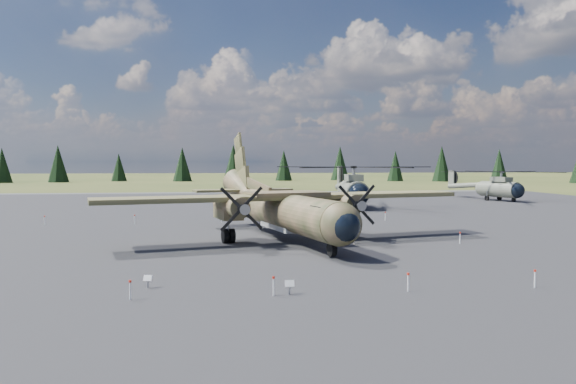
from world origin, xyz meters
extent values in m
plane|color=brown|center=(0.00, 0.00, 0.00)|extent=(500.00, 500.00, 0.00)
cube|color=#56565B|center=(0.00, 10.00, 0.00)|extent=(120.00, 120.00, 0.04)
cylinder|color=#363C20|center=(4.70, 2.63, 2.15)|extent=(6.52, 16.97, 2.62)
sphere|color=#363C20|center=(6.69, -5.55, 2.15)|extent=(3.10, 3.10, 2.57)
sphere|color=black|center=(6.81, -6.05, 2.10)|extent=(2.28, 2.28, 1.88)
cube|color=black|center=(6.33, -4.10, 2.85)|extent=(2.17, 1.90, 0.51)
cone|color=#363C20|center=(2.09, 13.35, 3.13)|extent=(4.01, 6.85, 3.94)
cube|color=gray|center=(4.47, 3.54, 1.08)|extent=(3.05, 5.87, 0.47)
cube|color=#31351B|center=(4.59, 3.08, 3.22)|extent=(27.10, 9.50, 0.33)
cube|color=#363C20|center=(4.59, 3.08, 3.43)|extent=(6.25, 4.60, 0.33)
cylinder|color=#363C20|center=(0.56, 1.81, 2.71)|extent=(2.51, 5.06, 1.40)
cube|color=#363C20|center=(0.39, 2.54, 2.10)|extent=(2.11, 3.42, 0.75)
cone|color=gray|center=(1.28, -1.14, 2.71)|extent=(0.89, 0.99, 0.71)
cylinder|color=black|center=(0.39, 2.54, 0.51)|extent=(1.04, 1.19, 1.03)
cylinder|color=#363C20|center=(8.74, 3.80, 2.71)|extent=(2.51, 5.06, 1.40)
cube|color=#363C20|center=(8.56, 4.53, 2.10)|extent=(2.11, 3.42, 0.75)
cone|color=gray|center=(9.46, 0.85, 2.71)|extent=(0.89, 0.99, 0.71)
cylinder|color=black|center=(8.56, 4.53, 0.51)|extent=(1.04, 1.19, 1.03)
cube|color=#363C20|center=(2.93, 9.90, 3.69)|extent=(1.92, 6.92, 1.57)
cube|color=#31351B|center=(1.98, 13.80, 3.18)|extent=(9.21, 4.12, 0.21)
cylinder|color=gray|center=(6.42, -4.46, 1.19)|extent=(0.16, 0.16, 0.84)
cylinder|color=black|center=(6.42, -4.46, 0.51)|extent=(0.52, 0.93, 0.87)
cylinder|color=#686A5C|center=(16.45, 31.06, 2.03)|extent=(3.29, 8.08, 2.75)
sphere|color=black|center=(16.18, 27.12, 1.98)|extent=(2.70, 2.70, 2.53)
sphere|color=#686A5C|center=(16.73, 35.01, 2.03)|extent=(2.70, 2.70, 2.53)
cube|color=#686A5C|center=(16.42, 30.63, 3.79)|extent=(2.11, 3.64, 0.82)
cylinder|color=gray|center=(16.42, 30.63, 4.61)|extent=(0.42, 0.42, 1.10)
cylinder|color=#686A5C|center=(17.02, 39.12, 2.42)|extent=(1.58, 9.42, 1.57)
cube|color=#686A5C|center=(17.31, 43.23, 3.79)|extent=(0.35, 1.55, 2.64)
cylinder|color=black|center=(17.69, 43.20, 3.79)|extent=(0.27, 2.85, 2.86)
cylinder|color=black|center=(16.22, 27.78, 0.44)|extent=(0.36, 0.77, 0.75)
cylinder|color=black|center=(15.07, 32.48, 0.44)|extent=(0.39, 0.90, 0.88)
cylinder|color=gray|center=(15.07, 32.48, 1.02)|extent=(0.16, 0.16, 1.59)
cylinder|color=black|center=(18.03, 32.28, 0.44)|extent=(0.39, 0.90, 0.88)
cylinder|color=gray|center=(18.03, 32.28, 1.02)|extent=(0.16, 0.16, 1.59)
cylinder|color=#686A5C|center=(40.78, 40.54, 1.71)|extent=(4.22, 7.04, 2.31)
sphere|color=black|center=(41.78, 37.37, 1.66)|extent=(2.67, 2.67, 2.13)
sphere|color=#686A5C|center=(39.77, 43.71, 1.71)|extent=(2.67, 2.67, 2.13)
cube|color=#686A5C|center=(40.89, 40.18, 3.19)|extent=(2.39, 3.29, 0.69)
cylinder|color=gray|center=(40.89, 40.18, 3.88)|extent=(0.42, 0.42, 0.92)
cylinder|color=#686A5C|center=(38.72, 47.01, 2.03)|extent=(3.13, 7.76, 1.32)
cube|color=#686A5C|center=(37.67, 50.31, 3.19)|extent=(0.59, 1.29, 2.22)
cylinder|color=black|center=(37.97, 50.41, 3.19)|extent=(0.78, 2.31, 2.40)
cylinder|color=black|center=(41.62, 37.89, 0.37)|extent=(0.44, 0.68, 0.63)
cylinder|color=black|center=(39.25, 41.22, 0.37)|extent=(0.49, 0.79, 0.74)
cylinder|color=gray|center=(39.25, 41.22, 0.85)|extent=(0.16, 0.16, 1.34)
cylinder|color=black|center=(41.63, 41.97, 0.37)|extent=(0.49, 0.79, 0.74)
cylinder|color=gray|center=(41.63, 41.97, 0.85)|extent=(0.16, 0.16, 1.34)
cube|color=gray|center=(-3.54, -11.29, 0.24)|extent=(0.08, 0.08, 0.48)
cube|color=white|center=(-3.54, -11.33, 0.47)|extent=(0.42, 0.25, 0.27)
cube|color=gray|center=(2.71, -13.32, 0.25)|extent=(0.07, 0.07, 0.50)
cube|color=white|center=(2.71, -13.37, 0.49)|extent=(0.41, 0.17, 0.28)
cylinder|color=white|center=(-4.00, -13.50, 0.40)|extent=(0.07, 0.07, 0.80)
cylinder|color=red|center=(-4.00, -13.50, 0.80)|extent=(0.12, 0.12, 0.10)
cylinder|color=white|center=(2.00, -13.50, 0.40)|extent=(0.07, 0.07, 0.80)
cylinder|color=red|center=(2.00, -13.50, 0.80)|extent=(0.12, 0.12, 0.10)
cylinder|color=white|center=(8.00, -13.50, 0.40)|extent=(0.07, 0.07, 0.80)
cylinder|color=red|center=(8.00, -13.50, 0.80)|extent=(0.12, 0.12, 0.10)
cylinder|color=white|center=(14.00, -13.50, 0.40)|extent=(0.07, 0.07, 0.80)
cylinder|color=red|center=(14.00, -13.50, 0.80)|extent=(0.12, 0.12, 0.10)
cylinder|color=white|center=(-16.00, 16.00, 0.40)|extent=(0.07, 0.07, 0.80)
cylinder|color=red|center=(-16.00, 16.00, 0.80)|extent=(0.12, 0.12, 0.10)
cylinder|color=white|center=(-8.00, 16.00, 0.40)|extent=(0.07, 0.07, 0.80)
cylinder|color=red|center=(-8.00, 16.00, 0.80)|extent=(0.12, 0.12, 0.10)
cylinder|color=white|center=(0.00, 16.00, 0.40)|extent=(0.07, 0.07, 0.80)
cylinder|color=red|center=(0.00, 16.00, 0.80)|extent=(0.12, 0.12, 0.10)
cylinder|color=white|center=(8.00, 16.00, 0.40)|extent=(0.07, 0.07, 0.80)
cylinder|color=red|center=(8.00, 16.00, 0.80)|extent=(0.12, 0.12, 0.10)
cylinder|color=white|center=(16.00, 16.00, 0.40)|extent=(0.07, 0.07, 0.80)
cylinder|color=red|center=(16.00, 16.00, 0.80)|extent=(0.12, 0.12, 0.10)
cylinder|color=white|center=(16.50, 0.00, 0.40)|extent=(0.07, 0.07, 0.80)
cylinder|color=red|center=(16.50, 0.00, 0.80)|extent=(0.12, 0.12, 0.10)
cone|color=black|center=(76.87, 109.01, 4.65)|extent=(5.21, 5.21, 9.30)
cone|color=black|center=(65.71, 122.02, 5.24)|extent=(5.87, 5.87, 10.49)
cone|color=black|center=(52.73, 125.65, 4.52)|extent=(5.06, 5.06, 9.04)
cone|color=black|center=(38.25, 136.83, 5.36)|extent=(6.00, 6.00, 10.71)
cone|color=black|center=(20.02, 134.15, 4.65)|extent=(5.21, 5.21, 9.31)
cone|color=black|center=(4.49, 131.90, 5.48)|extent=(6.13, 6.13, 10.95)
cone|color=black|center=(-10.60, 131.80, 5.04)|extent=(5.65, 5.65, 10.09)
cone|color=black|center=(-29.47, 135.22, 4.14)|extent=(4.63, 4.63, 8.27)
cone|color=black|center=(-44.98, 128.35, 5.27)|extent=(5.90, 5.90, 10.53)
cone|color=black|center=(-59.08, 125.88, 4.82)|extent=(5.40, 5.40, 9.63)
camera|label=1|loc=(-0.38, -37.22, 5.77)|focal=35.00mm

